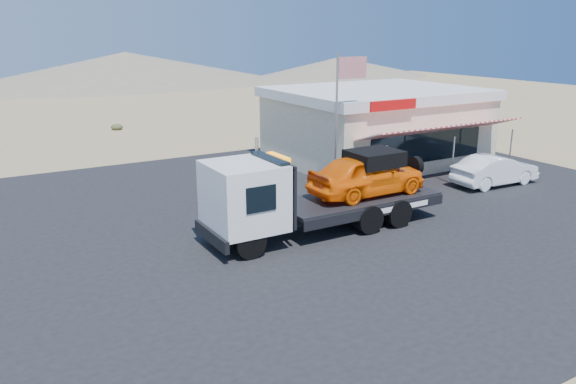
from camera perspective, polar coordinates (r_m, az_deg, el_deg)
name	(u,v)px	position (r m, az deg, el deg)	size (l,w,h in m)	color
ground	(296,249)	(18.56, 0.78, -5.82)	(120.00, 120.00, 0.00)	#947D54
asphalt_lot	(300,214)	(21.94, 1.20, -2.26)	(32.00, 24.00, 0.02)	black
tow_truck	(320,188)	(19.73, 3.31, 0.39)	(8.84, 2.62, 2.95)	black
white_sedan	(495,170)	(27.55, 20.29, 2.10)	(1.48, 4.24, 1.40)	white
jerky_store	(376,124)	(31.03, 8.90, 6.81)	(10.40, 9.97, 3.90)	#C7B496
flagpole	(341,108)	(23.90, 5.41, 8.46)	(1.55, 0.10, 6.00)	#99999E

